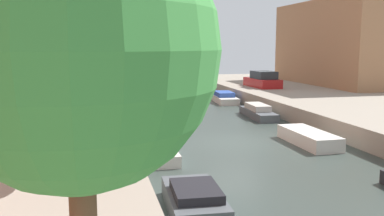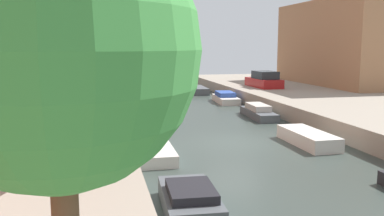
{
  "view_description": "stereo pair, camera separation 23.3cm",
  "coord_description": "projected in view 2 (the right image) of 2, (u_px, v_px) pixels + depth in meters",
  "views": [
    {
      "loc": [
        -6.35,
        -18.52,
        4.56
      ],
      "look_at": [
        -0.76,
        5.4,
        0.9
      ],
      "focal_mm": 39.24,
      "sensor_mm": 36.0,
      "label": 1
    },
    {
      "loc": [
        -6.12,
        -18.58,
        4.56
      ],
      "look_at": [
        -0.76,
        5.4,
        0.9
      ],
      "focal_mm": 39.24,
      "sensor_mm": 36.0,
      "label": 2
    }
  ],
  "objects": [
    {
      "name": "moored_boat_right_2",
      "position": [
        308.0,
        138.0,
        19.47
      ],
      "size": [
        1.44,
        3.8,
        0.63
      ],
      "color": "beige",
      "rests_on": "ground_plane"
    },
    {
      "name": "ground_plane",
      "position": [
        232.0,
        143.0,
        19.92
      ],
      "size": [
        84.0,
        84.0,
        0.0
      ],
      "primitive_type": "plane",
      "color": "#333D38"
    },
    {
      "name": "moored_boat_left_5",
      "position": [
        138.0,
        101.0,
        31.93
      ],
      "size": [
        1.45,
        3.99,
        0.91
      ],
      "color": "#4C5156",
      "rests_on": "ground_plane"
    },
    {
      "name": "moored_boat_right_3",
      "position": [
        258.0,
        112.0,
        26.84
      ],
      "size": [
        1.42,
        4.33,
        0.85
      ],
      "color": "#4C5156",
      "rests_on": "ground_plane"
    },
    {
      "name": "street_tree_0",
      "position": [
        58.0,
        52.0,
        4.17
      ],
      "size": [
        2.87,
        2.87,
        4.96
      ],
      "color": "brown",
      "rests_on": "quay_left"
    },
    {
      "name": "moored_boat_right_4",
      "position": [
        226.0,
        98.0,
        34.01
      ],
      "size": [
        1.81,
        4.23,
        0.85
      ],
      "color": "beige",
      "rests_on": "ground_plane"
    },
    {
      "name": "moored_boat_left_4",
      "position": [
        142.0,
        119.0,
        24.12
      ],
      "size": [
        1.8,
        4.34,
        0.84
      ],
      "color": "#33476B",
      "rests_on": "ground_plane"
    },
    {
      "name": "parked_car",
      "position": [
        264.0,
        80.0,
        36.31
      ],
      "size": [
        1.96,
        4.33,
        1.4
      ],
      "color": "maroon",
      "rests_on": "quay_right"
    },
    {
      "name": "moored_boat_right_5",
      "position": [
        198.0,
        90.0,
        40.54
      ],
      "size": [
        1.59,
        4.35,
        0.62
      ],
      "color": "#4C5156",
      "rests_on": "ground_plane"
    },
    {
      "name": "moored_boat_left_2",
      "position": [
        189.0,
        200.0,
        11.61
      ],
      "size": [
        1.61,
        3.21,
        0.79
      ],
      "color": "#4C5156",
      "rests_on": "ground_plane"
    },
    {
      "name": "street_tree_2",
      "position": [
        88.0,
        41.0,
        18.63
      ],
      "size": [
        2.69,
        2.69,
        5.14
      ],
      "color": "brown",
      "rests_on": "quay_left"
    },
    {
      "name": "low_block_right",
      "position": [
        360.0,
        43.0,
        39.33
      ],
      "size": [
        10.0,
        14.97,
        7.63
      ],
      "primitive_type": "cube",
      "color": "#9E704C",
      "rests_on": "quay_right"
    },
    {
      "name": "moored_boat_left_3",
      "position": [
        154.0,
        150.0,
        17.48
      ],
      "size": [
        1.54,
        4.12,
        0.47
      ],
      "color": "beige",
      "rests_on": "ground_plane"
    },
    {
      "name": "street_tree_1",
      "position": [
        82.0,
        39.0,
        11.11
      ],
      "size": [
        2.01,
        2.01,
        4.8
      ],
      "color": "brown",
      "rests_on": "quay_left"
    },
    {
      "name": "street_tree_4",
      "position": [
        92.0,
        40.0,
        32.21
      ],
      "size": [
        2.1,
        2.1,
        5.07
      ],
      "color": "brown",
      "rests_on": "quay_left"
    },
    {
      "name": "street_tree_3",
      "position": [
        91.0,
        51.0,
        25.93
      ],
      "size": [
        2.01,
        2.01,
        4.3
      ],
      "color": "brown",
      "rests_on": "quay_left"
    }
  ]
}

